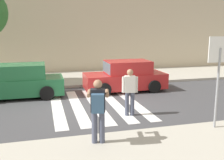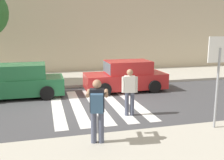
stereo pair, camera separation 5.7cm
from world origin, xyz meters
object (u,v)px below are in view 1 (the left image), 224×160
stop_sign (219,62)px  pedestrian_crossing (130,90)px  photographer_with_backpack (98,106)px  parked_car_green (19,82)px  parked_car_red (125,77)px

stop_sign → pedestrian_crossing: size_ratio=1.62×
pedestrian_crossing → stop_sign: bearing=-46.2°
photographer_with_backpack → pedestrian_crossing: 2.88m
photographer_with_backpack → pedestrian_crossing: bearing=54.3°
pedestrian_crossing → parked_car_green: bearing=137.3°
pedestrian_crossing → parked_car_green: pedestrian_crossing is taller
parked_car_green → pedestrian_crossing: bearing=-42.7°
photographer_with_backpack → parked_car_green: 6.61m
stop_sign → parked_car_red: stop_sign is taller
parked_car_green → photographer_with_backpack: bearing=-68.3°
parked_car_red → pedestrian_crossing: bearing=-105.7°
pedestrian_crossing → parked_car_red: 3.95m
photographer_with_backpack → pedestrian_crossing: (1.68, 2.33, -0.19)m
pedestrian_crossing → parked_car_green: size_ratio=0.42×
parked_car_red → photographer_with_backpack: bearing=-114.1°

